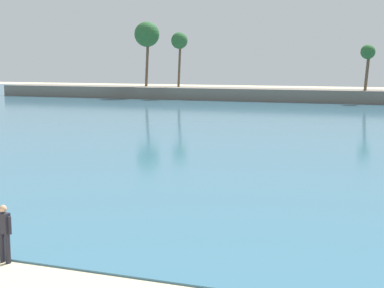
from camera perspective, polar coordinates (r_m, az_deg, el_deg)
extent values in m
cube|color=#386B84|center=(68.01, 12.59, 3.30)|extent=(220.00, 108.75, 0.06)
cube|color=slate|center=(82.19, 13.91, 4.68)|extent=(106.15, 6.00, 1.80)
cylinder|color=brown|center=(80.22, 17.10, 6.96)|extent=(0.71, 0.68, 5.17)
sphere|color=#285B2D|center=(80.22, 17.17, 8.79)|extent=(1.94, 1.94, 1.94)
cylinder|color=brown|center=(88.27, -1.26, 8.01)|extent=(0.68, 0.42, 7.05)
sphere|color=#285B2D|center=(88.32, -1.27, 10.30)|extent=(2.54, 2.54, 2.54)
cylinder|color=brown|center=(90.65, -4.50, 8.33)|extent=(0.85, 0.50, 8.10)
sphere|color=#285B2D|center=(90.75, -4.53, 10.88)|extent=(3.92, 3.92, 3.92)
cylinder|color=#23232D|center=(17.03, -17.93, -9.90)|extent=(0.15, 0.15, 0.86)
cylinder|color=#23232D|center=(17.19, -18.45, -9.76)|extent=(0.15, 0.15, 0.86)
cube|color=#23232D|center=(16.91, -18.30, -7.50)|extent=(0.37, 0.25, 0.58)
sphere|color=tan|center=(16.80, -18.37, -6.16)|extent=(0.21, 0.21, 0.21)
cylinder|color=#23232D|center=(16.75, -17.75, -7.76)|extent=(0.09, 0.09, 0.50)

